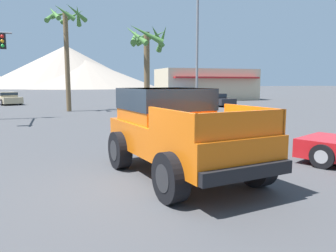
% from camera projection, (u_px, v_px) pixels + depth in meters
% --- Properties ---
extents(ground_plane, '(320.00, 320.00, 0.00)m').
position_uv_depth(ground_plane, '(166.00, 180.00, 7.46)').
color(ground_plane, '#424244').
extents(orange_pickup_truck, '(2.96, 4.98, 2.07)m').
position_uv_depth(orange_pickup_truck, '(175.00, 126.00, 7.91)').
color(orange_pickup_truck, orange).
rests_on(orange_pickup_truck, ground_plane).
extents(parked_car_blue, '(4.91, 3.45, 1.20)m').
position_uv_depth(parked_car_blue, '(188.00, 96.00, 37.78)').
color(parked_car_blue, '#334C9E').
rests_on(parked_car_blue, ground_plane).
extents(parked_car_dark, '(2.48, 4.38, 1.16)m').
position_uv_depth(parked_car_dark, '(215.00, 100.00, 31.03)').
color(parked_car_dark, '#232328').
rests_on(parked_car_dark, ground_plane).
extents(parked_car_tan, '(3.24, 4.72, 1.25)m').
position_uv_depth(parked_car_tan, '(7.00, 98.00, 32.93)').
color(parked_car_tan, tan).
rests_on(parked_car_tan, ground_plane).
extents(street_lamp_post, '(0.90, 0.24, 8.81)m').
position_uv_depth(street_lamp_post, '(197.00, 29.00, 18.60)').
color(street_lamp_post, slate).
rests_on(street_lamp_post, ground_plane).
extents(palm_tree_tall, '(2.96, 3.07, 5.72)m').
position_uv_depth(palm_tree_tall, '(147.00, 48.00, 20.23)').
color(palm_tree_tall, brown).
rests_on(palm_tree_tall, ground_plane).
extents(palm_tree_short, '(3.15, 3.15, 7.87)m').
position_uv_depth(palm_tree_short, '(66.00, 32.00, 24.47)').
color(palm_tree_short, brown).
rests_on(palm_tree_short, ground_plane).
extents(storefront_building, '(12.24, 6.23, 3.85)m').
position_uv_depth(storefront_building, '(207.00, 85.00, 41.61)').
color(storefront_building, beige).
rests_on(storefront_building, ground_plane).
extents(distant_mountain_range, '(113.99, 69.46, 16.80)m').
position_uv_depth(distant_mountain_range, '(20.00, 68.00, 124.34)').
color(distant_mountain_range, gray).
rests_on(distant_mountain_range, ground_plane).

